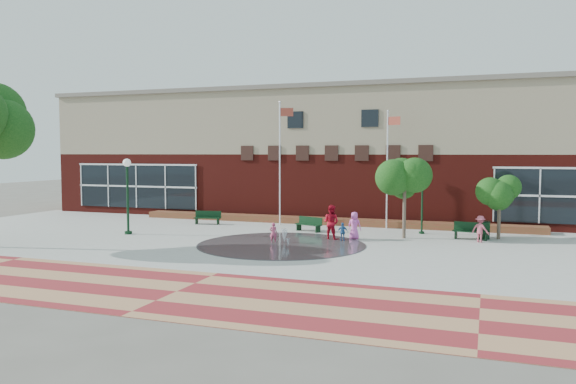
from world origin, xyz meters
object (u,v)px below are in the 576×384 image
(flagpole_left, at_px, (280,157))
(bench_left, at_px, (207,220))
(trash_can, at_px, (484,230))
(child_splash, at_px, (273,233))
(flagpole_right, at_px, (388,163))

(flagpole_left, xyz_separation_m, bench_left, (-4.58, -1.19, -4.09))
(trash_can, relative_size, child_splash, 0.93)
(child_splash, bearing_deg, trash_can, -175.85)
(flagpole_left, relative_size, child_splash, 7.43)
(flagpole_left, bearing_deg, trash_can, -30.40)
(bench_left, relative_size, trash_can, 1.81)
(flagpole_left, xyz_separation_m, flagpole_right, (6.68, 0.58, -0.36))
(flagpole_left, distance_m, bench_left, 6.26)
(flagpole_right, bearing_deg, flagpole_left, -159.14)
(bench_left, xyz_separation_m, child_splash, (6.68, -5.52, 0.25))
(flagpole_right, xyz_separation_m, bench_left, (-11.26, -1.77, -3.73))
(flagpole_left, relative_size, trash_can, 8.01)
(bench_left, height_order, child_splash, child_splash)
(flagpole_left, xyz_separation_m, child_splash, (2.10, -6.71, -3.84))
(flagpole_right, height_order, trash_can, flagpole_right)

